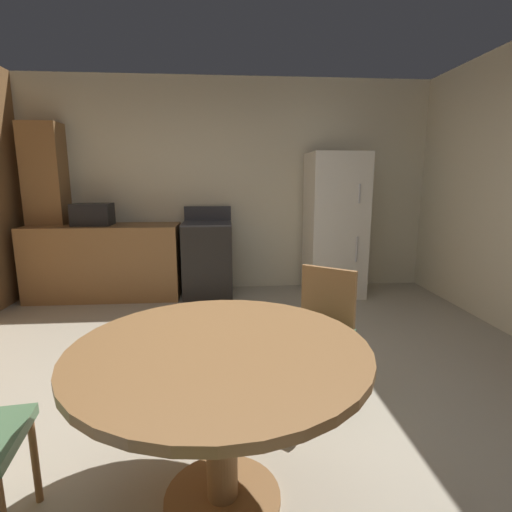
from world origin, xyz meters
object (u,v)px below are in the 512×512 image
(oven_range, at_px, (208,259))
(dining_table, at_px, (220,379))
(refrigerator, at_px, (335,225))
(microwave, at_px, (93,214))
(chair_northeast, at_px, (320,326))

(oven_range, bearing_deg, dining_table, -86.73)
(refrigerator, xyz_separation_m, dining_table, (-1.40, -3.22, -0.27))
(refrigerator, distance_m, dining_table, 3.52)
(refrigerator, xyz_separation_m, microwave, (-2.94, 0.05, 0.15))
(oven_range, height_order, microwave, microwave)
(oven_range, height_order, dining_table, oven_range)
(microwave, distance_m, dining_table, 3.64)
(oven_range, height_order, refrigerator, refrigerator)
(oven_range, distance_m, dining_table, 3.28)
(oven_range, bearing_deg, refrigerator, -1.94)
(refrigerator, relative_size, dining_table, 1.39)
(oven_range, relative_size, dining_table, 0.87)
(dining_table, xyz_separation_m, chair_northeast, (0.65, 0.84, -0.11))
(refrigerator, height_order, chair_northeast, refrigerator)
(microwave, bearing_deg, oven_range, 0.15)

